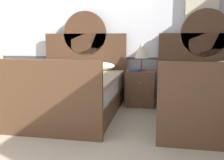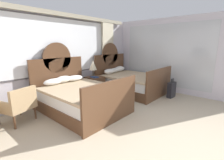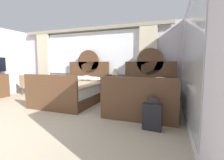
{
  "view_description": "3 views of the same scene",
  "coord_description": "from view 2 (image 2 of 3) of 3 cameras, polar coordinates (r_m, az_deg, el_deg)",
  "views": [
    {
      "loc": [
        1.49,
        -1.05,
        1.23
      ],
      "look_at": [
        0.82,
        2.54,
        0.64
      ],
      "focal_mm": 39.75,
      "sensor_mm": 36.0,
      "label": 1
    },
    {
      "loc": [
        -2.54,
        -0.48,
        1.75
      ],
      "look_at": [
        1.29,
        2.88,
        0.63
      ],
      "focal_mm": 25.91,
      "sensor_mm": 36.0,
      "label": 2
    },
    {
      "loc": [
        2.99,
        -1.6,
        1.28
      ],
      "look_at": [
        1.31,
        3.0,
        0.78
      ],
      "focal_mm": 25.41,
      "sensor_mm": 36.0,
      "label": 3
    }
  ],
  "objects": [
    {
      "name": "ground_plane",
      "position": [
        3.13,
        27.29,
        -23.17
      ],
      "size": [
        24.0,
        24.0,
        0.0
      ],
      "primitive_type": "plane",
      "color": "tan"
    },
    {
      "name": "table_lamp_on_nightstand",
      "position": [
        5.61,
        -6.76,
        5.14
      ],
      "size": [
        0.27,
        0.27,
        0.56
      ],
      "color": "brown",
      "rests_on": "nightstand_between_beds"
    },
    {
      "name": "armchair_by_window_left",
      "position": [
        4.24,
        -30.17,
        -7.26
      ],
      "size": [
        0.79,
        0.79,
        0.83
      ],
      "color": "tan",
      "rests_on": "ground_plane"
    },
    {
      "name": "wall_right_mirror",
      "position": [
        6.35,
        20.72,
        8.04
      ],
      "size": [
        0.08,
        4.67,
        2.7
      ],
      "color": "silver",
      "rests_on": "ground_plane"
    },
    {
      "name": "book_on_nightstand",
      "position": [
        5.47,
        -6.24,
        1.03
      ],
      "size": [
        0.18,
        0.26,
        0.03
      ],
      "color": "navy",
      "rests_on": "nightstand_between_beds"
    },
    {
      "name": "bed_near_window",
      "position": [
        4.44,
        -11.13,
        -5.81
      ],
      "size": [
        1.71,
        2.22,
        1.81
      ],
      "color": "brown",
      "rests_on": "ground_plane"
    },
    {
      "name": "bed_near_mirror",
      "position": [
        6.1,
        6.52,
        -0.63
      ],
      "size": [
        1.71,
        2.22,
        1.81
      ],
      "color": "brown",
      "rests_on": "ground_plane"
    },
    {
      "name": "nightstand_between_beds",
      "position": [
        5.69,
        -6.13,
        -2.08
      ],
      "size": [
        0.53,
        0.55,
        0.66
      ],
      "color": "brown",
      "rests_on": "ground_plane"
    },
    {
      "name": "suitcase_on_floor",
      "position": [
        5.79,
        20.25,
        -3.23
      ],
      "size": [
        0.37,
        0.18,
        0.65
      ],
      "color": "black",
      "rests_on": "ground_plane"
    },
    {
      "name": "wall_back_window",
      "position": [
        5.22,
        -19.72,
        8.34
      ],
      "size": [
        6.7,
        0.22,
        2.7
      ],
      "color": "silver",
      "rests_on": "ground_plane"
    }
  ]
}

